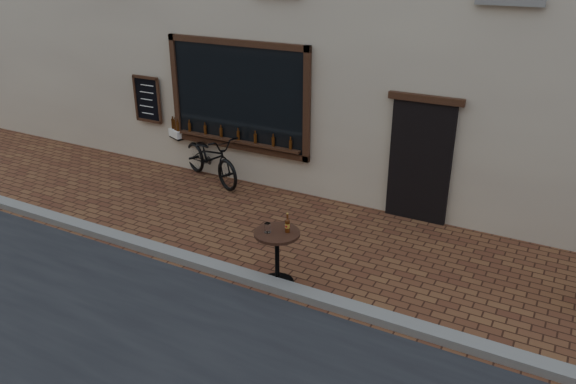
% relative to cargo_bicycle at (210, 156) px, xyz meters
% --- Properties ---
extents(ground, '(90.00, 90.00, 0.00)m').
position_rel_cargo_bicycle_xyz_m(ground, '(2.50, -3.20, -0.54)').
color(ground, '#4E2719').
rests_on(ground, ground).
extents(kerb, '(90.00, 0.25, 0.12)m').
position_rel_cargo_bicycle_xyz_m(kerb, '(2.50, -3.00, -0.48)').
color(kerb, slate).
rests_on(kerb, ground).
extents(cargo_bicycle, '(2.37, 1.50, 1.12)m').
position_rel_cargo_bicycle_xyz_m(cargo_bicycle, '(0.00, 0.00, 0.00)').
color(cargo_bicycle, black).
rests_on(cargo_bicycle, ground).
extents(bistro_table, '(0.67, 0.67, 1.15)m').
position_rel_cargo_bicycle_xyz_m(bistro_table, '(3.25, -2.85, 0.08)').
color(bistro_table, black).
rests_on(bistro_table, ground).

